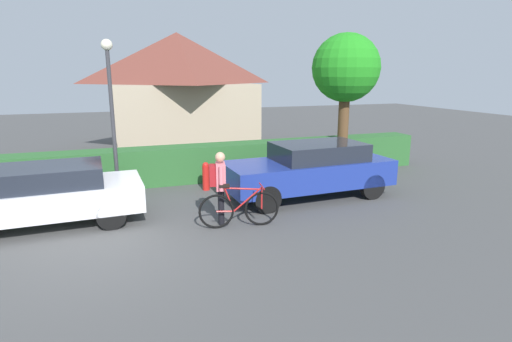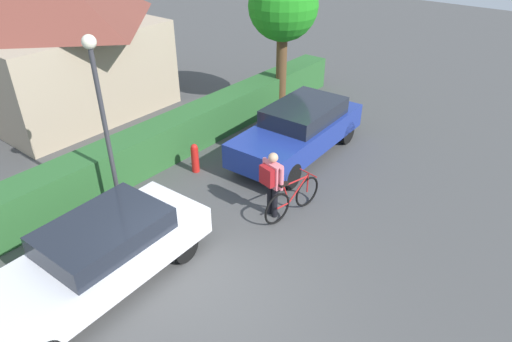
{
  "view_description": "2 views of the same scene",
  "coord_description": "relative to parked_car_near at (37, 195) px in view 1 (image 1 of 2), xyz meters",
  "views": [
    {
      "loc": [
        0.38,
        -7.79,
        3.26
      ],
      "look_at": [
        3.46,
        0.95,
        1.04
      ],
      "focal_mm": 28.79,
      "sensor_mm": 36.0,
      "label": 1
    },
    {
      "loc": [
        -4.22,
        -4.34,
        6.21
      ],
      "look_at": [
        2.49,
        1.04,
        1.01
      ],
      "focal_mm": 31.54,
      "sensor_mm": 36.0,
      "label": 2
    }
  ],
  "objects": [
    {
      "name": "ground_plane",
      "position": [
        1.27,
        -1.74,
        -0.7
      ],
      "size": [
        60.0,
        60.0,
        0.0
      ],
      "primitive_type": "plane",
      "color": "#474747"
    },
    {
      "name": "hedge_row",
      "position": [
        1.27,
        2.74,
        -0.15
      ],
      "size": [
        20.83,
        0.9,
        1.1
      ],
      "primitive_type": "cube",
      "color": "#2B612D",
      "rests_on": "ground"
    },
    {
      "name": "house_distant",
      "position": [
        4.42,
        8.2,
        1.8
      ],
      "size": [
        5.78,
        5.62,
        4.88
      ],
      "color": "tan",
      "rests_on": "ground"
    },
    {
      "name": "parked_car_near",
      "position": [
        0.0,
        0.0,
        0.0
      ],
      "size": [
        4.57,
        1.88,
        1.32
      ],
      "color": "silver",
      "rests_on": "ground"
    },
    {
      "name": "parked_car_far",
      "position": [
        6.54,
        -0.0,
        0.08
      ],
      "size": [
        4.51,
        1.9,
        1.46
      ],
      "color": "navy",
      "rests_on": "ground"
    },
    {
      "name": "bicycle",
      "position": [
        4.1,
        -1.49,
        -0.29
      ],
      "size": [
        1.74,
        0.5,
        0.97
      ],
      "color": "black",
      "rests_on": "ground"
    },
    {
      "name": "person_rider",
      "position": [
        3.75,
        -1.14,
        0.27
      ],
      "size": [
        0.42,
        0.64,
        1.61
      ],
      "color": "black",
      "rests_on": "ground"
    },
    {
      "name": "street_lamp",
      "position": [
        1.68,
        1.64,
        1.95
      ],
      "size": [
        0.28,
        0.28,
        4.07
      ],
      "color": "#38383D",
      "rests_on": "ground"
    },
    {
      "name": "tree_kerbside",
      "position": [
        8.91,
        2.35,
        2.66
      ],
      "size": [
        2.19,
        2.19,
        4.52
      ],
      "color": "brown",
      "rests_on": "ground"
    },
    {
      "name": "fire_hydrant",
      "position": [
        4.05,
        1.59,
        -0.29
      ],
      "size": [
        0.2,
        0.2,
        0.81
      ],
      "color": "red",
      "rests_on": "ground"
    }
  ]
}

